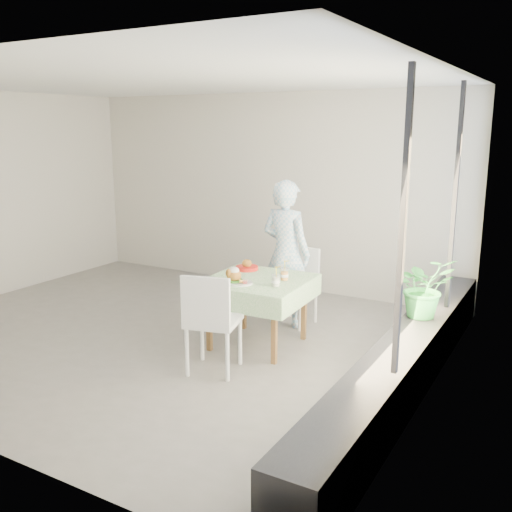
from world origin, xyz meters
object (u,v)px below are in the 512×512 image
Objects in this scene: chair_far at (295,301)px; juice_cup_orange at (284,275)px; potted_plant at (424,287)px; cafe_table at (258,304)px; diner at (286,253)px; main_dish at (236,278)px; chair_near at (213,341)px.

juice_cup_orange is at bearing -73.35° from chair_far.
cafe_table is at bearing -167.97° from potted_plant.
diner reaches higher than potted_plant.
diner reaches higher than juice_cup_orange.
chair_far is 0.53× the size of diner.
potted_plant is (1.66, 0.35, 0.34)m from cafe_table.
main_dish is 1.32× the size of juice_cup_orange.
juice_cup_orange is (0.32, -0.67, -0.07)m from diner.
juice_cup_orange is at bearing 19.76° from cafe_table.
chair_far is at bearing -139.67° from diner.
cafe_table is 0.44m from main_dish.
juice_cup_orange is (0.22, -0.73, 0.52)m from chair_far.
diner is 6.84× the size of juice_cup_orange.
chair_near is 2.11m from potted_plant.
main_dish is at bearing 93.71° from diner.
potted_plant is (1.62, -0.48, 0.52)m from chair_far.
diner reaches higher than chair_near.
cafe_table is 4.27× the size of juice_cup_orange.
chair_far is (0.05, 0.83, -0.18)m from cafe_table.
diner is at bearing 115.56° from juice_cup_orange.
potted_plant is (1.72, -0.41, -0.06)m from diner.
diner is at bearing 86.49° from main_dish.
juice_cup_orange is at bearing 43.08° from main_dish.
juice_cup_orange is at bearing -169.51° from potted_plant.
chair_far is 1.50× the size of potted_plant.
chair_near is 0.57× the size of diner.
chair_far is at bearing 163.60° from potted_plant.
cafe_table is 0.85m from chair_far.
main_dish is at bearing -160.89° from potted_plant.
juice_cup_orange is 0.42× the size of potted_plant.
chair_near is (-0.08, -1.64, 0.03)m from chair_far.
main_dish is at bearing -136.92° from juice_cup_orange.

